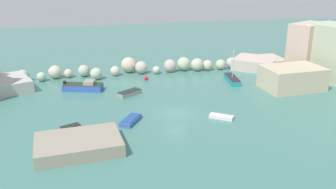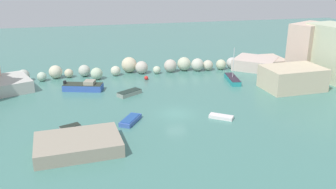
{
  "view_description": "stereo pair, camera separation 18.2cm",
  "coord_description": "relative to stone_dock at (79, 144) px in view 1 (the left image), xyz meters",
  "views": [
    {
      "loc": [
        -11.09,
        -42.3,
        17.96
      ],
      "look_at": [
        0.0,
        4.83,
        1.0
      ],
      "focal_mm": 38.85,
      "sensor_mm": 36.0,
      "label": 1
    },
    {
      "loc": [
        -10.91,
        -42.34,
        17.96
      ],
      "look_at": [
        0.0,
        4.83,
        1.0
      ],
      "focal_mm": 38.85,
      "sensor_mm": 36.0,
      "label": 2
    }
  ],
  "objects": [
    {
      "name": "rock_breakwater",
      "position": [
        10.99,
        27.22,
        0.41
      ],
      "size": [
        39.04,
        5.65,
        2.76
      ],
      "color": "#B6B9AE",
      "rests_on": "ground"
    },
    {
      "name": "moored_boat_2",
      "position": [
        -0.95,
        5.48,
        -0.44
      ],
      "size": [
        2.54,
        1.87,
        0.51
      ],
      "rotation": [
        0.0,
        0.0,
        3.53
      ],
      "color": "#959295",
      "rests_on": "cove_water"
    },
    {
      "name": "moored_boat_5",
      "position": [
        17.5,
        4.63,
        -0.49
      ],
      "size": [
        3.07,
        2.67,
        0.41
      ],
      "rotation": [
        0.0,
        0.0,
        5.65
      ],
      "color": "white",
      "rests_on": "cove_water"
    },
    {
      "name": "moored_boat_4",
      "position": [
        24.93,
        18.93,
        -0.28
      ],
      "size": [
        2.22,
        5.81,
        5.71
      ],
      "rotation": [
        0.0,
        0.0,
        1.43
      ],
      "color": "teal",
      "rests_on": "cove_water"
    },
    {
      "name": "moored_boat_0",
      "position": [
        0.79,
        19.93,
        -0.1
      ],
      "size": [
        6.32,
        3.74,
        1.56
      ],
      "rotation": [
        0.0,
        0.0,
        5.99
      ],
      "color": "#365BB5",
      "rests_on": "cove_water"
    },
    {
      "name": "stone_dock",
      "position": [
        0.0,
        0.0,
        0.0
      ],
      "size": [
        9.12,
        6.72,
        1.39
      ],
      "primitive_type": "cube",
      "rotation": [
        0.0,
        0.0,
        0.08
      ],
      "color": "gray",
      "rests_on": "ground"
    },
    {
      "name": "moored_boat_3",
      "position": [
        6.21,
        6.01,
        -0.41
      ],
      "size": [
        3.18,
        3.87,
        0.6
      ],
      "rotation": [
        0.0,
        0.0,
        4.15
      ],
      "color": "#3C5FB3",
      "rests_on": "cove_water"
    },
    {
      "name": "moored_boat_1",
      "position": [
        7.37,
        16.1,
        -0.37
      ],
      "size": [
        3.91,
        3.26,
        0.66
      ],
      "rotation": [
        0.0,
        0.0,
        3.72
      ],
      "color": "gray",
      "rests_on": "cove_water"
    },
    {
      "name": "cliff_headland_right",
      "position": [
        40.35,
        18.92,
        2.21
      ],
      "size": [
        25.75,
        25.92,
        9.16
      ],
      "color": "beige",
      "rests_on": "ground"
    },
    {
      "name": "cove_water",
      "position": [
        12.38,
        7.39,
        -0.69
      ],
      "size": [
        160.0,
        160.0,
        0.0
      ],
      "primitive_type": "plane",
      "color": "#467E73",
      "rests_on": "ground"
    },
    {
      "name": "channel_buoy",
      "position": [
        11.13,
        23.15,
        -0.35
      ],
      "size": [
        0.69,
        0.69,
        0.69
      ],
      "primitive_type": "sphere",
      "color": "red",
      "rests_on": "cove_water"
    }
  ]
}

